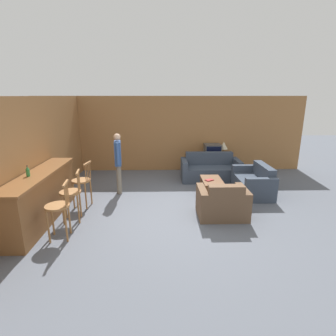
{
  "coord_description": "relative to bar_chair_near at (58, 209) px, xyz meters",
  "views": [
    {
      "loc": [
        -0.29,
        -5.44,
        2.61
      ],
      "look_at": [
        -0.13,
        0.9,
        0.85
      ],
      "focal_mm": 28.0,
      "sensor_mm": 36.0,
      "label": 1
    }
  ],
  "objects": [
    {
      "name": "bottle",
      "position": [
        -0.73,
        0.52,
        0.58
      ],
      "size": [
        0.07,
        0.07,
        0.22
      ],
      "color": "#2D7F3D",
      "rests_on": "bar_counter"
    },
    {
      "name": "armchair_near",
      "position": [
        3.25,
        0.84,
        -0.28
      ],
      "size": [
        1.07,
        0.83,
        0.82
      ],
      "color": "brown",
      "rests_on": "ground_plane"
    },
    {
      "name": "bar_chair_mid",
      "position": [
        -0.0,
        0.72,
        0.0
      ],
      "size": [
        0.51,
        0.51,
        1.1
      ],
      "color": "#996638",
      "rests_on": "ground_plane"
    },
    {
      "name": "person_by_window",
      "position": [
        0.74,
        2.38,
        0.35
      ],
      "size": [
        0.22,
        0.54,
        1.65
      ],
      "color": "#756B5B",
      "rests_on": "ground_plane"
    },
    {
      "name": "couch_far",
      "position": [
        3.46,
        3.51,
        -0.28
      ],
      "size": [
        1.84,
        0.87,
        0.84
      ],
      "color": "#384251",
      "rests_on": "ground_plane"
    },
    {
      "name": "tv_unit",
      "position": [
        3.67,
        4.37,
        -0.33
      ],
      "size": [
        1.09,
        0.48,
        0.52
      ],
      "color": "#513823",
      "rests_on": "ground_plane"
    },
    {
      "name": "tv",
      "position": [
        3.67,
        4.37,
        0.17
      ],
      "size": [
        0.56,
        0.48,
        0.47
      ],
      "color": "#4C4C4C",
      "rests_on": "tv_unit"
    },
    {
      "name": "ground_plane",
      "position": [
        2.2,
        0.95,
        -0.59
      ],
      "size": [
        24.0,
        24.0,
        0.0
      ],
      "primitive_type": "plane",
      "color": "#565B66"
    },
    {
      "name": "bar_chair_far",
      "position": [
        -0.0,
        1.49,
        0.0
      ],
      "size": [
        0.5,
        0.5,
        1.1
      ],
      "color": "#996638",
      "rests_on": "ground_plane"
    },
    {
      "name": "table_lamp",
      "position": [
        4.06,
        4.37,
        0.34
      ],
      "size": [
        0.28,
        0.28,
        0.55
      ],
      "color": "brown",
      "rests_on": "tv_unit"
    },
    {
      "name": "book_on_table",
      "position": [
        3.17,
        2.1,
        -0.15
      ],
      "size": [
        0.25,
        0.22,
        0.02
      ],
      "color": "maroon",
      "rests_on": "coffee_table"
    },
    {
      "name": "bar_counter",
      "position": [
        -0.63,
        0.75,
        -0.05
      ],
      "size": [
        0.55,
        2.69,
        1.07
      ],
      "color": "brown",
      "rests_on": "ground_plane"
    },
    {
      "name": "wall_left",
      "position": [
        -0.97,
        2.33,
        0.71
      ],
      "size": [
        0.08,
        8.75,
        2.6
      ],
      "color": "#9E6B3D",
      "rests_on": "ground_plane"
    },
    {
      "name": "coffee_table",
      "position": [
        3.26,
        2.15,
        -0.23
      ],
      "size": [
        0.53,
        0.95,
        0.43
      ],
      "color": "brown",
      "rests_on": "ground_plane"
    },
    {
      "name": "bar_chair_near",
      "position": [
        0.0,
        0.0,
        0.0
      ],
      "size": [
        0.5,
        0.5,
        1.1
      ],
      "color": "#996638",
      "rests_on": "ground_plane"
    },
    {
      "name": "loveseat_right",
      "position": [
        4.43,
        2.24,
        -0.29
      ],
      "size": [
        0.8,
        1.43,
        0.81
      ],
      "color": "#384251",
      "rests_on": "ground_plane"
    },
    {
      "name": "wall_back",
      "position": [
        2.2,
        4.7,
        0.71
      ],
      "size": [
        9.4,
        0.08,
        2.6
      ],
      "color": "#9E6B3D",
      "rests_on": "ground_plane"
    }
  ]
}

